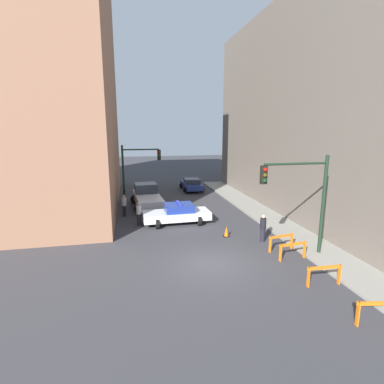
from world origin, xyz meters
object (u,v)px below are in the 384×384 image
traffic_light_near (304,191)px  barrier_back (293,248)px  pedestrian_crossing (139,213)px  traffic_cone (226,232)px  barrier_front (379,309)px  pedestrian_sidewalk (263,228)px  pedestrian_corner (124,205)px  police_car (177,213)px  white_truck (147,197)px  traffic_light_far (136,166)px  parked_car_near (192,184)px  barrier_mid (324,272)px  barrier_corner (281,240)px

traffic_light_near → barrier_back: bearing=-152.4°
pedestrian_crossing → traffic_cone: 6.26m
pedestrian_crossing → barrier_front: (7.59, -12.69, -0.24)m
traffic_light_near → barrier_back: size_ratio=3.26×
pedestrian_crossing → traffic_cone: pedestrian_crossing is taller
traffic_light_near → pedestrian_sidewalk: (-0.99, 2.36, -2.67)m
traffic_light_near → pedestrian_corner: (-9.10, 9.54, -2.67)m
traffic_light_near → barrier_back: traffic_light_near is taller
police_car → traffic_light_near: bearing=-143.2°
traffic_light_near → pedestrian_crossing: (-8.07, 6.99, -2.67)m
white_truck → pedestrian_sidewalk: 11.41m
traffic_light_far → pedestrian_corner: traffic_light_far is taller
parked_car_near → barrier_back: bearing=-84.4°
barrier_mid → barrier_back: bearing=88.5°
pedestrian_sidewalk → barrier_front: pedestrian_sidewalk is taller
police_car → barrier_back: (4.85, -7.17, -0.11)m
barrier_back → barrier_corner: 1.19m
pedestrian_corner → barrier_corner: 12.15m
pedestrian_sidewalk → barrier_front: (0.50, -8.06, -0.24)m
barrier_corner → pedestrian_corner: bearing=134.6°
parked_car_near → barrier_back: size_ratio=2.71×
barrier_back → barrier_mid: bearing=-91.5°
pedestrian_corner → police_car: bearing=7.5°
traffic_light_near → traffic_cone: 5.60m
parked_car_near → pedestrian_sidewalk: pedestrian_sidewalk is taller
traffic_light_far → pedestrian_corner: size_ratio=3.13×
traffic_light_near → barrier_corner: 3.10m
police_car → pedestrian_crossing: size_ratio=2.86×
pedestrian_crossing → barrier_back: 10.46m
parked_car_near → pedestrian_corner: 11.07m
pedestrian_crossing → traffic_light_far: bearing=64.6°
pedestrian_crossing → pedestrian_corner: same height
traffic_light_near → barrier_corner: size_ratio=3.28×
traffic_light_near → barrier_front: traffic_light_near is taller
pedestrian_sidewalk → police_car: bearing=138.8°
pedestrian_sidewalk → traffic_cone: bearing=149.8°
pedestrian_crossing → barrier_mid: size_ratio=1.04×
police_car → parked_car_near: size_ratio=1.10×
police_car → pedestrian_sidewalk: pedestrian_sidewalk is taller
traffic_light_far → police_car: size_ratio=1.10×
traffic_light_near → pedestrian_sidewalk: bearing=112.7°
police_car → barrier_front: 13.50m
barrier_corner → police_car: bearing=129.0°
pedestrian_crossing → police_car: bearing=-27.6°
traffic_light_far → pedestrian_sidewalk: bearing=-57.9°
traffic_cone → police_car: bearing=128.6°
traffic_light_near → barrier_corner: traffic_light_near is taller
parked_car_near → traffic_cone: parked_car_near is taller
traffic_light_near → pedestrian_sidewalk: 3.69m
pedestrian_sidewalk → barrier_front: 8.07m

